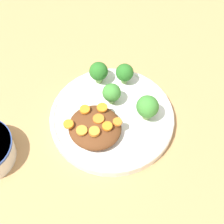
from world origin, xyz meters
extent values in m
plane|color=tan|center=(0.00, 0.00, 0.00)|extent=(4.00, 4.00, 0.00)
cylinder|color=white|center=(0.00, 0.00, 0.01)|extent=(0.26, 0.26, 0.02)
torus|color=white|center=(0.00, 0.00, 0.02)|extent=(0.26, 0.26, 0.01)
ellipsoid|color=#5B3319|center=(0.00, 0.05, 0.03)|extent=(0.11, 0.11, 0.03)
cylinder|color=#7FA85B|center=(-0.05, -0.05, 0.03)|extent=(0.02, 0.02, 0.02)
sphere|color=#3D8433|center=(-0.05, -0.05, 0.06)|extent=(0.05, 0.05, 0.05)
cylinder|color=#7FA85B|center=(0.04, -0.09, 0.03)|extent=(0.01, 0.01, 0.02)
sphere|color=#286B23|center=(0.04, -0.09, 0.05)|extent=(0.04, 0.04, 0.04)
cylinder|color=#7FA85B|center=(0.09, -0.05, 0.03)|extent=(0.02, 0.02, 0.02)
sphere|color=#286B23|center=(0.09, -0.05, 0.05)|extent=(0.04, 0.04, 0.04)
cylinder|color=#7FA85B|center=(0.03, -0.03, 0.03)|extent=(0.01, 0.01, 0.02)
sphere|color=#3D8433|center=(0.03, -0.03, 0.05)|extent=(0.04, 0.04, 0.04)
cylinder|color=orange|center=(0.04, 0.09, 0.05)|extent=(0.02, 0.02, 0.00)
cylinder|color=orange|center=(-0.02, 0.04, 0.05)|extent=(0.02, 0.02, 0.01)
cylinder|color=orange|center=(0.01, 0.08, 0.05)|extent=(0.02, 0.02, 0.00)
cylinder|color=orange|center=(0.00, 0.04, 0.05)|extent=(0.02, 0.02, 0.00)
cylinder|color=orange|center=(-0.01, 0.07, 0.05)|extent=(0.02, 0.02, 0.01)
cylinder|color=orange|center=(-0.03, 0.02, 0.05)|extent=(0.02, 0.02, 0.01)
cylinder|color=orange|center=(0.04, 0.04, 0.05)|extent=(0.02, 0.02, 0.01)
cylinder|color=orange|center=(0.01, 0.02, 0.05)|extent=(0.02, 0.02, 0.00)
camera|label=1|loc=(-0.29, 0.33, 0.67)|focal=60.00mm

